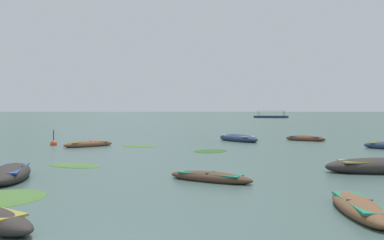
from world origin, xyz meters
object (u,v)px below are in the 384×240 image
rowboat_2 (238,138)px  mooring_buoy (54,144)px  ferry_0 (271,117)px  rowboat_6 (305,139)px  rowboat_3 (382,167)px  rowboat_10 (210,177)px  rowboat_4 (88,144)px  rowboat_11 (10,174)px  rowboat_0 (359,208)px

rowboat_2 → mooring_buoy: size_ratio=3.75×
ferry_0 → rowboat_6: bearing=-97.2°
rowboat_3 → rowboat_10: bearing=-161.5°
mooring_buoy → rowboat_4: bearing=-19.2°
rowboat_11 → ferry_0: size_ratio=0.33×
ferry_0 → rowboat_4: bearing=-104.6°
rowboat_2 → mooring_buoy: mooring_buoy is taller
rowboat_10 → mooring_buoy: size_ratio=2.60×
rowboat_10 → rowboat_11: (-6.89, 0.07, 0.07)m
rowboat_10 → ferry_0: bearing=80.4°
rowboat_10 → ferry_0: 125.52m
rowboat_11 → rowboat_6: bearing=52.6°
rowboat_6 → rowboat_11: bearing=-127.4°
rowboat_3 → rowboat_10: (-6.58, -2.20, -0.09)m
rowboat_6 → rowboat_11: (-14.50, -18.96, 0.02)m
rowboat_3 → rowboat_2: bearing=105.0°
rowboat_4 → ferry_0: bearing=75.4°
rowboat_0 → rowboat_2: bearing=92.9°
rowboat_10 → rowboat_3: bearing=18.5°
rowboat_2 → ferry_0: (18.59, 105.43, 0.23)m
rowboat_6 → mooring_buoy: size_ratio=2.72×
rowboat_2 → rowboat_11: size_ratio=1.18×
rowboat_11 → ferry_0: bearing=77.4°
rowboat_0 → rowboat_2: (-1.13, 22.62, 0.07)m
rowboat_0 → rowboat_6: size_ratio=1.01×
rowboat_4 → ferry_0: size_ratio=0.28×
rowboat_10 → mooring_buoy: mooring_buoy is taller
rowboat_4 → mooring_buoy: 2.85m
rowboat_10 → rowboat_11: rowboat_11 is taller
mooring_buoy → rowboat_10: bearing=-52.8°
rowboat_0 → mooring_buoy: (-14.07, 18.34, -0.03)m
rowboat_4 → rowboat_10: bearing=-58.7°
rowboat_0 → rowboat_11: bearing=157.1°
rowboat_11 → ferry_0: (27.75, 123.70, 0.25)m
rowboat_4 → mooring_buoy: size_ratio=2.71×
rowboat_3 → ferry_0: bearing=83.3°
rowboat_4 → rowboat_6: rowboat_6 is taller
rowboat_4 → rowboat_11: bearing=-85.2°
ferry_0 → rowboat_11: bearing=-102.6°
rowboat_0 → rowboat_4: rowboat_4 is taller
rowboat_10 → mooring_buoy: bearing=127.2°
rowboat_2 → rowboat_4: size_ratio=1.38×
rowboat_0 → rowboat_3: rowboat_3 is taller
rowboat_3 → mooring_buoy: mooring_buoy is taller
rowboat_2 → rowboat_0: bearing=-87.1°
rowboat_0 → ferry_0: ferry_0 is taller
rowboat_3 → rowboat_11: 13.64m
rowboat_2 → rowboat_11: bearing=-116.6°
rowboat_3 → rowboat_4: size_ratio=1.35×
rowboat_4 → rowboat_10: size_ratio=1.04×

